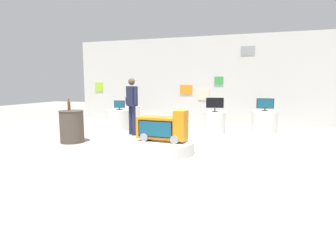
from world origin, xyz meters
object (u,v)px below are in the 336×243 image
(main_display_pedestal, at_px, (162,147))
(shopper_browsing_near_truck, at_px, (132,102))
(display_pedestal_center_rear, at_px, (264,121))
(side_table_round, at_px, (72,126))
(display_pedestal_left_rear, at_px, (120,120))
(tv_on_right_rear, at_px, (215,103))
(display_pedestal_right_rear, at_px, (215,122))
(tv_on_left_rear, at_px, (119,105))
(tv_on_center_rear, at_px, (265,104))
(bottle_on_side_table, at_px, (69,106))
(novelty_firetruck_tv, at_px, (163,128))
(display_pedestal_far_right, at_px, (131,115))
(tv_on_far_right, at_px, (131,102))

(main_display_pedestal, height_order, shopper_browsing_near_truck, shopper_browsing_near_truck)
(display_pedestal_center_rear, relative_size, side_table_round, 0.98)
(display_pedestal_left_rear, relative_size, shopper_browsing_near_truck, 0.52)
(tv_on_right_rear, xyz_separation_m, shopper_browsing_near_truck, (-2.32, -1.04, 0.06))
(shopper_browsing_near_truck, bearing_deg, tv_on_right_rear, 24.19)
(display_pedestal_right_rear, distance_m, tv_on_right_rear, 0.60)
(tv_on_left_rear, height_order, display_pedestal_center_rear, tv_on_left_rear)
(main_display_pedestal, distance_m, tv_on_right_rear, 3.07)
(shopper_browsing_near_truck, bearing_deg, display_pedestal_right_rear, 24.27)
(tv_on_center_rear, distance_m, tv_on_right_rear, 1.68)
(bottle_on_side_table, bearing_deg, novelty_firetruck_tv, -8.76)
(display_pedestal_far_right, xyz_separation_m, side_table_round, (0.04, -3.76, 0.09))
(shopper_browsing_near_truck, bearing_deg, tv_on_center_rear, 25.21)
(tv_on_right_rear, bearing_deg, side_table_round, -143.62)
(side_table_round, height_order, shopper_browsing_near_truck, shopper_browsing_near_truck)
(display_pedestal_center_rear, xyz_separation_m, bottle_on_side_table, (-4.97, -3.21, 0.63))
(display_pedestal_left_rear, height_order, display_pedestal_center_rear, same)
(main_display_pedestal, distance_m, shopper_browsing_near_truck, 2.53)
(novelty_firetruck_tv, relative_size, display_pedestal_right_rear, 1.70)
(display_pedestal_left_rear, bearing_deg, side_table_round, -96.11)
(display_pedestal_left_rear, distance_m, tv_on_center_rear, 4.79)
(main_display_pedestal, distance_m, tv_on_center_rear, 4.34)
(side_table_round, bearing_deg, tv_on_center_rear, 33.63)
(side_table_round, xyz_separation_m, shopper_browsing_near_truck, (1.06, 1.45, 0.56))
(display_pedestal_left_rear, relative_size, display_pedestal_right_rear, 1.32)
(display_pedestal_right_rear, bearing_deg, tv_on_far_right, 159.82)
(bottle_on_side_table, bearing_deg, display_pedestal_left_rear, 81.51)
(shopper_browsing_near_truck, bearing_deg, display_pedestal_left_rear, 136.19)
(display_pedestal_right_rear, bearing_deg, display_pedestal_center_rear, 26.76)
(novelty_firetruck_tv, bearing_deg, tv_on_far_right, 122.83)
(display_pedestal_left_rear, height_order, tv_on_center_rear, tv_on_center_rear)
(display_pedestal_left_rear, height_order, tv_on_right_rear, tv_on_right_rear)
(tv_on_left_rear, xyz_separation_m, bottle_on_side_table, (-0.33, -2.19, 0.13))
(display_pedestal_left_rear, relative_size, side_table_round, 1.05)
(novelty_firetruck_tv, relative_size, display_pedestal_left_rear, 1.28)
(tv_on_center_rear, distance_m, display_pedestal_far_right, 4.98)
(novelty_firetruck_tv, distance_m, tv_on_right_rear, 2.99)
(tv_on_center_rear, bearing_deg, tv_on_left_rear, -167.65)
(display_pedestal_far_right, bearing_deg, bottle_on_side_table, -90.70)
(side_table_round, bearing_deg, shopper_browsing_near_truck, 53.82)
(tv_on_right_rear, height_order, side_table_round, tv_on_right_rear)
(display_pedestal_right_rear, height_order, tv_on_right_rear, tv_on_right_rear)
(display_pedestal_right_rear, xyz_separation_m, tv_on_far_right, (-3.43, 1.26, 0.51))
(novelty_firetruck_tv, distance_m, display_pedestal_right_rear, 2.98)
(display_pedestal_right_rear, xyz_separation_m, bottle_on_side_table, (-3.47, -2.46, 0.63))
(display_pedestal_far_right, height_order, bottle_on_side_table, bottle_on_side_table)
(display_pedestal_left_rear, bearing_deg, bottle_on_side_table, -98.49)
(display_pedestal_far_right, height_order, tv_on_far_right, tv_on_far_right)
(novelty_firetruck_tv, bearing_deg, display_pedestal_center_rear, 58.07)
(display_pedestal_left_rear, distance_m, display_pedestal_right_rear, 3.16)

